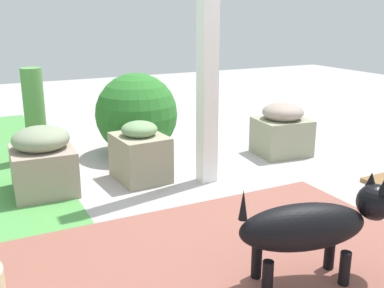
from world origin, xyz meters
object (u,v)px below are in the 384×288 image
Objects in this scene: stone_planter_nearest at (282,130)px; terracotta_pot_tall at (36,128)px; stone_planter_mid at (140,153)px; porch_pillar at (208,3)px; round_shrub at (137,114)px; dog at (314,225)px; stone_planter_far at (43,161)px.

stone_planter_nearest is 2.09m from terracotta_pot_tall.
stone_planter_nearest is at bearing -88.27° from stone_planter_mid.
round_shrub is (0.88, 0.22, -0.91)m from porch_pillar.
dog is (-2.47, -0.83, 0.02)m from terracotta_pot_tall.
stone_planter_far reaches higher than stone_planter_mid.
stone_planter_mid is 0.68m from round_shrub.
terracotta_pot_tall is at bearing 44.04° from porch_pillar.
stone_planter_mid is at bearing 7.55° from dog.
terracotta_pot_tall is (0.20, 0.82, -0.08)m from round_shrub.
dog is (-1.39, 0.21, -0.97)m from porch_pillar.
round_shrub is (0.59, 1.12, 0.14)m from stone_planter_nearest.
stone_planter_mid is 0.61× the size of dog.
stone_planter_nearest is 0.64× the size of dog.
porch_pillar reaches higher than stone_planter_far.
stone_planter_nearest is at bearing -112.15° from terracotta_pot_tall.
stone_planter_nearest is 1.27m from round_shrub.
porch_pillar is 5.69× the size of stone_planter_mid.
porch_pillar is 1.71m from dog.
terracotta_pot_tall is at bearing 76.38° from round_shrub.
terracotta_pot_tall reaches higher than stone_planter_far.
stone_planter_far is at bearing 89.23° from stone_planter_nearest.
porch_pillar is at bearing -165.82° from round_shrub.
terracotta_pot_tall reaches higher than stone_planter_nearest.
stone_planter_mid is (-0.04, 1.33, -0.02)m from stone_planter_nearest.
stone_planter_far is at bearing 27.85° from dog.
stone_planter_mid is at bearing -95.60° from stone_planter_far.
terracotta_pot_tall is (0.79, 1.94, 0.06)m from stone_planter_nearest.
porch_pillar is 5.38× the size of stone_planter_nearest.
stone_planter_far is 0.77m from terracotta_pot_tall.
stone_planter_far is 1.06m from round_shrub.
round_shrub reaches higher than dog.
dog is at bearing 171.36° from porch_pillar.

